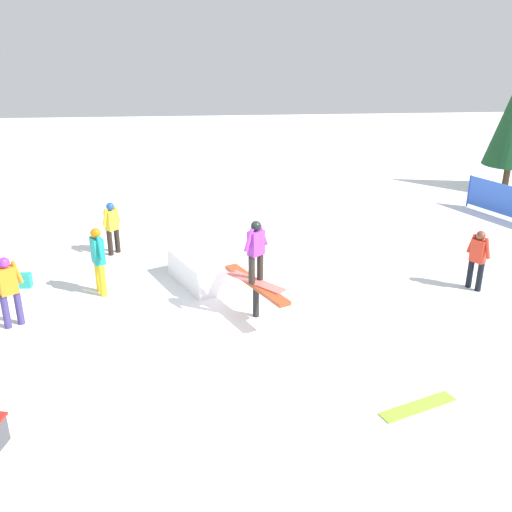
# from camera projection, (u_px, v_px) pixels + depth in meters

# --- Properties ---
(ground_plane) EXTENTS (60.00, 60.00, 0.00)m
(ground_plane) POSITION_uv_depth(u_px,v_px,m) (256.00, 316.00, 12.30)
(ground_plane) COLOR white
(rail_feature) EXTENTS (2.17, 1.24, 0.80)m
(rail_feature) POSITION_uv_depth(u_px,v_px,m) (256.00, 288.00, 12.05)
(rail_feature) COLOR black
(rail_feature) RESTS_ON ground
(snow_kicker_ramp) EXTENTS (2.27, 2.13, 0.67)m
(snow_kicker_ramp) POSITION_uv_depth(u_px,v_px,m) (210.00, 268.00, 13.91)
(snow_kicker_ramp) COLOR white
(snow_kicker_ramp) RESTS_ON ground
(main_rider_on_rail) EXTENTS (1.27, 1.19, 1.36)m
(main_rider_on_rail) POSITION_uv_depth(u_px,v_px,m) (256.00, 253.00, 11.75)
(main_rider_on_rail) COLOR #E3635A
(main_rider_on_rail) RESTS_ON rail_feature
(bystander_yellow) EXTENTS (0.54, 0.46, 1.45)m
(bystander_yellow) POSITION_uv_depth(u_px,v_px,m) (112.00, 225.00, 15.39)
(bystander_yellow) COLOR black
(bystander_yellow) RESTS_ON ground
(bystander_teal) EXTENTS (0.64, 0.39, 1.62)m
(bystander_teal) POSITION_uv_depth(u_px,v_px,m) (98.00, 258.00, 13.00)
(bystander_teal) COLOR gold
(bystander_teal) RESTS_ON ground
(bystander_red) EXTENTS (0.57, 0.39, 1.46)m
(bystander_red) POSITION_uv_depth(u_px,v_px,m) (478.00, 257.00, 13.28)
(bystander_red) COLOR black
(bystander_red) RESTS_ON ground
(bystander_orange) EXTENTS (0.43, 0.56, 1.54)m
(bystander_orange) POSITION_uv_depth(u_px,v_px,m) (9.00, 288.00, 11.58)
(bystander_orange) COLOR #3E3470
(bystander_orange) RESTS_ON ground
(loose_snowboard_lime) EXTENTS (0.76, 1.42, 0.02)m
(loose_snowboard_lime) POSITION_uv_depth(u_px,v_px,m) (418.00, 407.00, 9.35)
(loose_snowboard_lime) COLOR #92D736
(loose_snowboard_lime) RESTS_ON ground
(backpack_on_snow) EXTENTS (0.23, 0.30, 0.34)m
(backpack_on_snow) POSITION_uv_depth(u_px,v_px,m) (25.00, 280.00, 13.61)
(backpack_on_snow) COLOR teal
(backpack_on_snow) RESTS_ON ground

